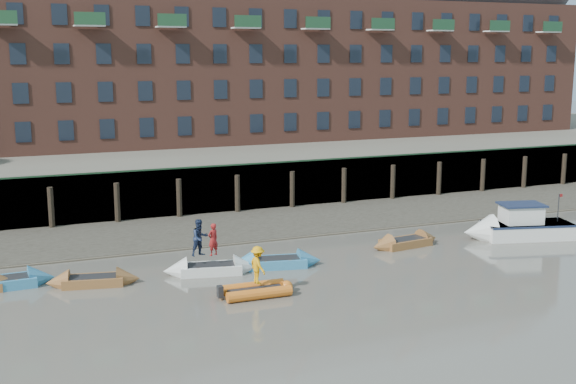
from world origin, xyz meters
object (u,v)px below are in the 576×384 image
person_rib_crew (258,265)px  rowboat_1 (1,283)px  person_rower_b (200,238)px  motor_launch (510,227)px  rowboat_3 (211,269)px  rowboat_2 (93,281)px  rib_tender (259,290)px  rowboat_4 (276,262)px  person_rower_a (213,239)px  rowboat_6 (405,242)px

person_rib_crew → rowboat_1: bearing=55.3°
person_rower_b → rowboat_1: bearing=155.7°
motor_launch → rowboat_3: bearing=14.2°
person_rib_crew → rowboat_2: bearing=50.0°
rowboat_1 → rib_tender: (10.66, -5.36, 0.00)m
rowboat_2 → rowboat_3: rowboat_3 is taller
rowboat_4 → person_rib_crew: 4.48m
rowboat_4 → motor_launch: motor_launch is taller
rowboat_1 → person_rower_a: bearing=-10.9°
rowboat_6 → rowboat_3: bearing=176.4°
rowboat_6 → rib_tender: 11.46m
rowboat_6 → person_rower_b: bearing=175.3°
rowboat_3 → person_rower_a: 1.48m
rowboat_6 → person_rower_b: size_ratio=2.51×
rowboat_2 → rowboat_3: size_ratio=0.92×
rowboat_1 → rowboat_3: size_ratio=1.00×
rowboat_1 → rowboat_3: (9.56, -1.43, -0.01)m
rowboat_1 → person_rower_b: bearing=-10.4°
rib_tender → person_rower_a: (-0.93, 3.97, 1.46)m
rowboat_1 → rowboat_4: bearing=-9.6°
rowboat_1 → rowboat_2: bearing=-18.7°
rowboat_1 → rowboat_4: 13.05m
rowboat_3 → rowboat_4: size_ratio=1.00×
rowboat_4 → person_rower_b: person_rower_b is taller
person_rower_a → rowboat_3: bearing=-12.9°
rib_tender → rowboat_6: bearing=25.4°
rowboat_1 → person_rower_a: person_rower_a is taller
rowboat_2 → rowboat_6: 17.11m
person_rower_a → rib_tender: bearing=78.8°
person_rower_a → person_rower_b: bearing=-38.4°
rowboat_6 → rib_tender: bearing=-163.2°
rowboat_6 → person_rib_crew: bearing=-163.6°
person_rower_a → rowboat_2: bearing=-26.9°
rowboat_1 → person_rib_crew: 11.95m
rowboat_2 → person_rib_crew: bearing=-20.5°
rowboat_3 → rib_tender: bearing=-63.2°
rowboat_1 → rowboat_2: size_ratio=1.09×
rowboat_6 → rib_tender: rowboat_6 is taller
rowboat_2 → person_rib_crew: 7.93m
rowboat_3 → person_rower_b: bearing=169.2°
person_rower_a → person_rower_b: 0.64m
rowboat_6 → rib_tender: size_ratio=1.41×
rib_tender → person_rib_crew: 1.14m
rib_tender → person_rib_crew: (0.01, 0.10, 1.13)m
rib_tender → person_rower_b: bearing=111.5°
person_rower_b → motor_launch: bearing=-16.9°
rowboat_1 → rib_tender: 11.93m
rowboat_1 → person_rower_b: (9.11, -1.24, 1.57)m
rowboat_6 → rib_tender: (-10.43, -4.76, 0.02)m
motor_launch → person_rower_a: 17.93m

